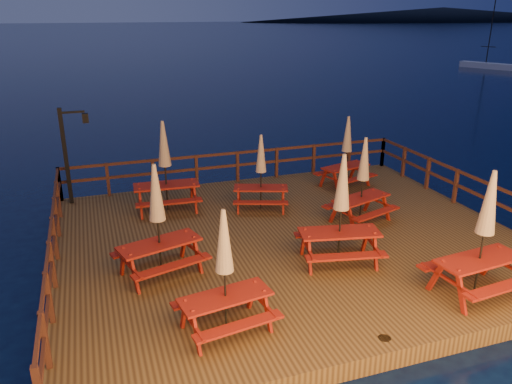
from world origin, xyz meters
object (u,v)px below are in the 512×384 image
(picnic_table_0, at_px, (165,165))
(picnic_table_2, at_px, (363,179))
(lamp_post, at_px, (70,147))
(sailboat, at_px, (488,66))
(picnic_table_1, at_px, (341,208))

(picnic_table_0, distance_m, picnic_table_2, 5.73)
(lamp_post, relative_size, picnic_table_0, 1.10)
(sailboat, height_order, picnic_table_1, sailboat)
(picnic_table_1, bearing_deg, sailboat, 55.50)
(lamp_post, distance_m, sailboat, 51.58)
(lamp_post, relative_size, sailboat, 0.33)
(sailboat, distance_m, picnic_table_0, 50.37)
(picnic_table_1, distance_m, picnic_table_2, 2.67)
(lamp_post, relative_size, picnic_table_1, 1.11)
(picnic_table_0, distance_m, picnic_table_1, 5.72)
(sailboat, bearing_deg, picnic_table_2, -159.38)
(picnic_table_0, relative_size, picnic_table_2, 1.11)
(picnic_table_1, relative_size, picnic_table_2, 1.09)
(picnic_table_2, bearing_deg, picnic_table_0, 134.56)
(sailboat, xyz_separation_m, picnic_table_2, (-34.92, -33.19, 1.38))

